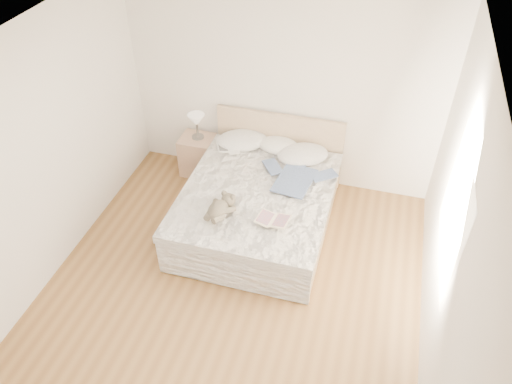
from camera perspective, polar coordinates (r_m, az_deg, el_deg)
floor at (r=5.52m, az=-3.07°, el=-11.73°), size 4.00×4.50×0.00m
ceiling at (r=3.80m, az=-4.51°, el=14.52°), size 4.00×4.50×0.00m
wall_back at (r=6.34m, az=3.02°, el=11.83°), size 4.00×0.02×2.70m
wall_left at (r=5.43m, az=-24.07°, el=2.81°), size 0.02×4.50×2.70m
wall_right at (r=4.45m, az=21.68°, el=-5.62°), size 0.02×4.50×2.70m
window at (r=4.60m, az=21.76°, el=-2.14°), size 0.02×1.30×1.10m
bed at (r=6.08m, az=0.35°, el=-1.45°), size 1.72×2.14×1.00m
nightstand at (r=6.99m, az=-6.62°, el=4.22°), size 0.45×0.40×0.56m
table_lamp at (r=6.71m, az=-6.82°, el=8.04°), size 0.28×0.28×0.35m
pillow_left at (r=6.60m, az=-1.66°, el=5.93°), size 0.82×0.73×0.20m
pillow_middle at (r=6.51m, az=2.60°, el=5.34°), size 0.56×0.40×0.16m
pillow_right at (r=6.36m, az=5.35°, el=4.28°), size 0.80×0.71×0.20m
blouse at (r=5.95m, az=4.43°, el=1.35°), size 0.72×0.76×0.03m
photo_book at (r=6.46m, az=-3.17°, el=4.92°), size 0.36×0.32×0.02m
childrens_book at (r=5.41m, az=1.97°, el=-3.21°), size 0.40×0.30×0.02m
teddy_bear at (r=5.46m, az=-4.34°, el=-2.53°), size 0.34×0.42×0.20m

